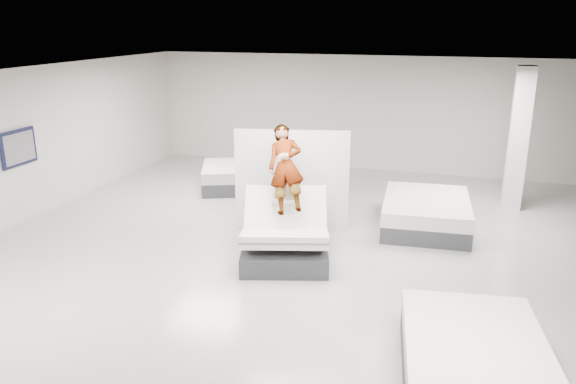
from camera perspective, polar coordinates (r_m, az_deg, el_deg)
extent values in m
plane|color=#BBB9B1|center=(9.99, -0.39, -7.35)|extent=(14.00, 14.00, 0.00)
plane|color=black|center=(9.14, -0.43, 11.23)|extent=(14.00, 14.00, 0.00)
cube|color=beige|center=(16.10, 7.32, 7.94)|extent=(12.00, 0.04, 3.20)
cube|color=#353539|center=(10.23, -0.27, -5.67)|extent=(1.99, 2.32, 0.35)
cube|color=white|center=(10.28, -0.23, -1.99)|extent=(1.67, 1.25, 0.84)
cube|color=slate|center=(10.28, -0.23, -1.99)|extent=(1.66, 1.14, 0.72)
cube|color=white|center=(9.66, -0.34, -4.70)|extent=(1.71, 1.39, 0.40)
cube|color=slate|center=(9.66, -0.34, -4.70)|extent=(1.73, 1.38, 0.22)
cube|color=silver|center=(10.27, -0.22, -0.06)|extent=(0.63, 0.52, 0.38)
imported|color=slate|center=(10.14, -0.24, 0.77)|extent=(1.06, 1.75, 1.35)
cube|color=black|center=(9.87, 0.99, -1.00)|extent=(0.09, 0.15, 0.08)
cube|color=silver|center=(11.23, 0.38, 1.10)|extent=(2.26, 0.57, 2.08)
cube|color=#353539|center=(11.97, 13.78, -2.74)|extent=(1.87, 2.39, 0.34)
cube|color=white|center=(11.87, 13.88, -1.32)|extent=(1.87, 2.39, 0.28)
cube|color=#353539|center=(7.37, 18.16, -16.55)|extent=(1.90, 2.36, 0.32)
cube|color=white|center=(7.21, 18.38, -14.58)|extent=(1.90, 2.36, 0.27)
cube|color=#353539|center=(14.38, -4.16, 1.05)|extent=(2.67, 2.36, 0.33)
cube|color=white|center=(14.29, -4.19, 2.22)|extent=(2.67, 2.36, 0.28)
cube|color=silver|center=(13.45, 22.36, 4.97)|extent=(0.40, 0.40, 3.20)
cube|color=black|center=(12.90, -25.72, 4.08)|extent=(0.05, 0.95, 0.75)
cube|color=#907460|center=(12.88, -25.62, 4.07)|extent=(0.02, 0.82, 0.62)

